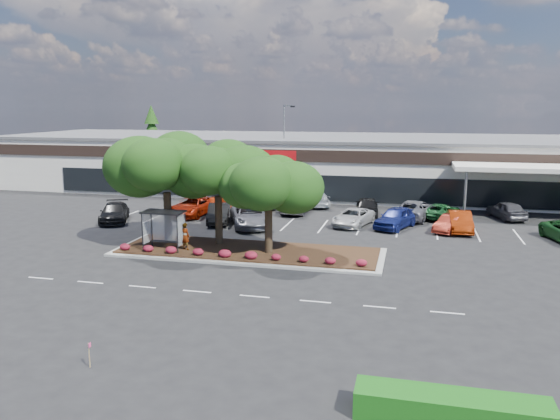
% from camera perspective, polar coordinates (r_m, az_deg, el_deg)
% --- Properties ---
extents(ground, '(160.00, 160.00, 0.00)m').
position_cam_1_polar(ground, '(32.53, -2.02, -6.58)').
color(ground, black).
rests_on(ground, ground).
extents(retail_store, '(80.40, 25.20, 6.25)m').
position_cam_1_polar(retail_store, '(64.65, 6.25, 4.92)').
color(retail_store, silver).
rests_on(retail_store, ground).
extents(landscape_island, '(18.00, 6.00, 0.26)m').
position_cam_1_polar(landscape_island, '(36.72, -3.33, -4.35)').
color(landscape_island, '#979692').
rests_on(landscape_island, ground).
extents(lane_markings, '(33.12, 20.06, 0.01)m').
position_cam_1_polar(lane_markings, '(42.32, 1.64, -2.46)').
color(lane_markings, silver).
rests_on(lane_markings, ground).
extents(shrub_row, '(17.00, 0.80, 0.50)m').
position_cam_1_polar(shrub_row, '(34.69, -4.36, -4.61)').
color(shrub_row, maroon).
rests_on(shrub_row, landscape_island).
extents(bus_shelter, '(2.75, 1.55, 2.59)m').
position_cam_1_polar(bus_shelter, '(37.25, -11.97, -0.91)').
color(bus_shelter, black).
rests_on(bus_shelter, landscape_island).
extents(island_tree_west, '(7.20, 7.20, 7.89)m').
position_cam_1_polar(island_tree_west, '(38.51, -11.75, 2.35)').
color(island_tree_west, '#153C11').
rests_on(island_tree_west, landscape_island).
extents(island_tree_mid, '(6.60, 6.60, 7.32)m').
position_cam_1_polar(island_tree_mid, '(37.84, -6.48, 1.93)').
color(island_tree_mid, '#153C11').
rests_on(island_tree_mid, landscape_island).
extents(island_tree_east, '(5.80, 5.80, 6.50)m').
position_cam_1_polar(island_tree_east, '(35.29, -1.21, 0.68)').
color(island_tree_east, '#153C11').
rests_on(island_tree_east, landscape_island).
extents(hedge_south_east, '(6.00, 1.30, 0.90)m').
position_cam_1_polar(hedge_south_east, '(18.86, 17.48, -19.17)').
color(hedge_south_east, '#145210').
rests_on(hedge_south_east, ground).
extents(conifer_north_west, '(4.40, 4.40, 10.00)m').
position_cam_1_polar(conifer_north_west, '(85.20, -13.20, 7.35)').
color(conifer_north_west, '#153C11').
rests_on(conifer_north_west, ground).
extents(person_waiting, '(0.78, 0.65, 1.83)m').
position_cam_1_polar(person_waiting, '(36.97, -9.86, -2.71)').
color(person_waiting, '#594C47').
rests_on(person_waiting, landscape_island).
extents(light_pole, '(1.43, 0.50, 9.89)m').
position_cam_1_polar(light_pole, '(59.69, 0.52, 5.68)').
color(light_pole, '#979692').
rests_on(light_pole, ground).
extents(survey_stake, '(0.07, 0.14, 1.00)m').
position_cam_1_polar(survey_stake, '(22.34, -19.29, -13.79)').
color(survey_stake, tan).
rests_on(survey_stake, ground).
extents(car_0, '(4.15, 5.79, 1.56)m').
position_cam_1_polar(car_0, '(48.65, -16.92, -0.25)').
color(car_0, black).
rests_on(car_0, ground).
extents(car_1, '(3.05, 6.09, 1.65)m').
position_cam_1_polar(car_1, '(49.72, -9.12, 0.37)').
color(car_1, maroon).
rests_on(car_1, ground).
extents(car_2, '(2.92, 5.11, 1.59)m').
position_cam_1_polar(car_2, '(46.30, -6.42, -0.37)').
color(car_2, black).
rests_on(car_2, ground).
extents(car_3, '(5.08, 6.78, 1.71)m').
position_cam_1_polar(car_3, '(44.72, -3.16, -0.64)').
color(car_3, slate).
rests_on(car_3, ground).
extents(car_4, '(3.55, 5.47, 1.40)m').
position_cam_1_polar(car_4, '(45.37, 7.64, -0.75)').
color(car_4, '#BABABA').
rests_on(car_4, ground).
extents(car_5, '(3.78, 5.42, 1.71)m').
position_cam_1_polar(car_5, '(44.98, 12.00, -0.79)').
color(car_5, navy).
rests_on(car_5, ground).
extents(car_6, '(1.85, 4.85, 1.58)m').
position_cam_1_polar(car_6, '(45.16, 18.27, -1.15)').
color(car_6, maroon).
rests_on(car_6, ground).
extents(car_7, '(2.95, 4.25, 1.33)m').
position_cam_1_polar(car_7, '(44.73, 17.36, -1.37)').
color(car_7, maroon).
rests_on(car_7, ground).
extents(car_9, '(1.45, 4.07, 1.34)m').
position_cam_1_polar(car_9, '(51.57, -6.36, 0.64)').
color(car_9, maroon).
rests_on(car_9, ground).
extents(car_10, '(3.63, 4.99, 1.34)m').
position_cam_1_polar(car_10, '(52.78, -1.64, 0.94)').
color(car_10, slate).
rests_on(car_10, ground).
extents(car_11, '(2.60, 5.82, 1.66)m').
position_cam_1_polar(car_11, '(50.46, 1.83, 0.66)').
color(car_11, '#4F4E54').
rests_on(car_11, ground).
extents(car_12, '(3.33, 5.21, 1.40)m').
position_cam_1_polar(car_12, '(53.80, 3.98, 1.14)').
color(car_12, '#A6ADB2').
rests_on(car_12, ground).
extents(car_13, '(2.41, 5.16, 1.71)m').
position_cam_1_polar(car_13, '(49.77, 9.07, 0.42)').
color(car_13, black).
rests_on(car_13, ground).
extents(car_14, '(3.89, 5.31, 1.34)m').
position_cam_1_polar(car_14, '(49.74, 16.49, -0.12)').
color(car_14, '#13441E').
rests_on(car_14, ground).
extents(car_15, '(4.29, 6.42, 1.64)m').
position_cam_1_polar(car_15, '(49.10, 13.94, 0.05)').
color(car_15, slate).
rests_on(car_15, ground).
extents(car_16, '(3.26, 5.06, 1.60)m').
position_cam_1_polar(car_16, '(51.57, 22.61, 0.01)').
color(car_16, '#4D4C52').
rests_on(car_16, ground).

